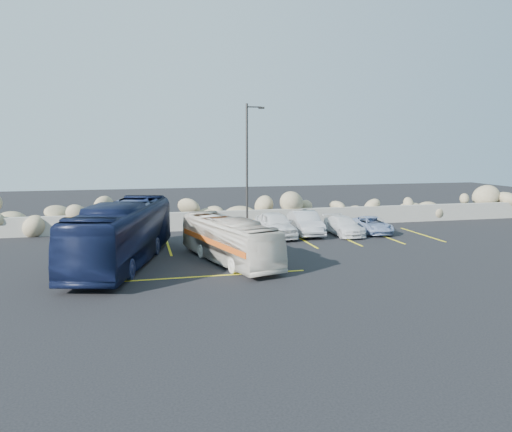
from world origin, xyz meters
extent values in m
plane|color=black|center=(0.00, 0.00, 0.00)|extent=(90.00, 90.00, 0.00)
cube|color=gray|center=(0.00, 12.00, 0.60)|extent=(60.00, 0.40, 1.20)
cube|color=yellow|center=(-2.50, 7.00, 0.01)|extent=(0.12, 5.00, 0.01)
cube|color=yellow|center=(2.60, 7.00, 0.01)|extent=(0.12, 5.00, 0.01)
cube|color=yellow|center=(5.30, 7.00, 0.01)|extent=(0.12, 5.00, 0.01)
cube|color=yellow|center=(7.90, 7.00, 0.01)|extent=(0.12, 5.00, 0.01)
cube|color=yellow|center=(10.50, 7.00, 0.01)|extent=(0.12, 5.00, 0.01)
cube|color=yellow|center=(13.10, 7.00, 0.01)|extent=(0.12, 5.00, 0.01)
cube|color=yellow|center=(-1.00, 0.20, 0.01)|extent=(8.00, 0.12, 0.01)
cylinder|color=#2E2B29|center=(2.50, 9.50, 4.00)|extent=(0.14, 0.14, 8.00)
cylinder|color=#2E2B29|center=(2.95, 9.50, 7.80)|extent=(0.90, 0.08, 0.08)
cube|color=#2E2B29|center=(3.40, 9.50, 7.75)|extent=(0.35, 0.18, 0.12)
imported|color=silver|center=(0.08, 2.58, 1.06)|extent=(3.75, 7.82, 2.12)
imported|color=black|center=(-4.81, 3.33, 1.45)|extent=(5.03, 10.66, 2.89)
imported|color=white|center=(4.01, 8.46, 0.75)|extent=(1.90, 4.45, 1.50)
imported|color=#B2B3B7|center=(6.05, 8.78, 0.71)|extent=(1.84, 4.42, 1.42)
imported|color=white|center=(8.31, 8.11, 0.56)|extent=(1.64, 3.91, 1.13)
imported|color=#8A9EC4|center=(10.35, 8.30, 0.51)|extent=(1.89, 3.77, 1.02)
camera|label=1|loc=(-4.10, -20.29, 5.51)|focal=35.00mm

